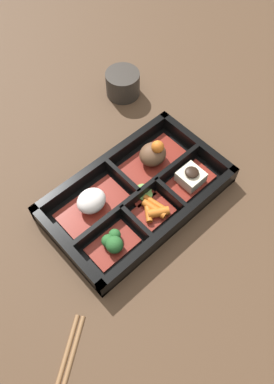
# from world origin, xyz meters

# --- Properties ---
(ground_plane) EXTENTS (3.00, 3.00, 0.00)m
(ground_plane) POSITION_xyz_m (0.00, 0.00, 0.00)
(ground_plane) COLOR #4C3523
(bento_base) EXTENTS (0.33, 0.19, 0.01)m
(bento_base) POSITION_xyz_m (0.00, 0.00, 0.01)
(bento_base) COLOR black
(bento_base) RESTS_ON ground_plane
(bento_rim) EXTENTS (0.33, 0.19, 0.04)m
(bento_rim) POSITION_xyz_m (-0.00, -0.00, 0.02)
(bento_rim) COLOR black
(bento_rim) RESTS_ON ground_plane
(bowl_rice) EXTENTS (0.13, 0.07, 0.04)m
(bowl_rice) POSITION_xyz_m (-0.07, 0.04, 0.03)
(bowl_rice) COLOR maroon
(bowl_rice) RESTS_ON bento_base
(bowl_stew) EXTENTS (0.13, 0.07, 0.06)m
(bowl_stew) POSITION_xyz_m (0.07, 0.04, 0.03)
(bowl_stew) COLOR maroon
(bowl_stew) RESTS_ON bento_base
(bowl_greens) EXTENTS (0.08, 0.05, 0.03)m
(bowl_greens) POSITION_xyz_m (-0.10, -0.04, 0.02)
(bowl_greens) COLOR maroon
(bowl_greens) RESTS_ON bento_base
(bowl_carrots) EXTENTS (0.06, 0.06, 0.02)m
(bowl_carrots) POSITION_xyz_m (-0.00, -0.05, 0.02)
(bowl_carrots) COLOR maroon
(bowl_carrots) RESTS_ON bento_base
(bowl_tofu) EXTENTS (0.09, 0.05, 0.04)m
(bowl_tofu) POSITION_xyz_m (0.09, -0.04, 0.02)
(bowl_tofu) COLOR maroon
(bowl_tofu) RESTS_ON bento_base
(bowl_pickles) EXTENTS (0.04, 0.03, 0.01)m
(bowl_pickles) POSITION_xyz_m (0.01, -0.01, 0.02)
(bowl_pickles) COLOR maroon
(bowl_pickles) RESTS_ON bento_base
(tea_cup) EXTENTS (0.07, 0.07, 0.05)m
(tea_cup) POSITION_xyz_m (0.16, 0.22, 0.03)
(tea_cup) COLOR #2D2823
(tea_cup) RESTS_ON ground_plane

